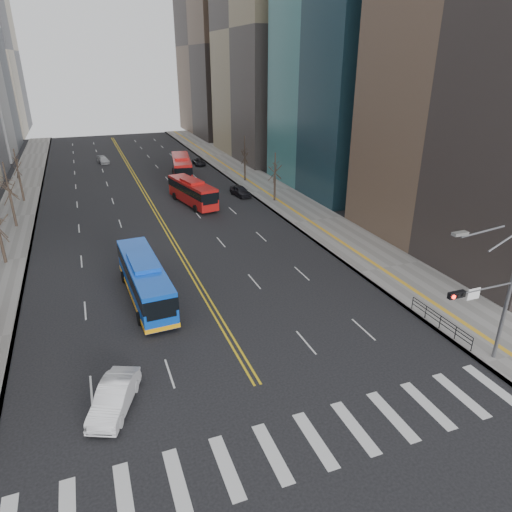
% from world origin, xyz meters
% --- Properties ---
extents(ground, '(220.00, 220.00, 0.00)m').
position_xyz_m(ground, '(0.00, 0.00, 0.00)').
color(ground, black).
extents(sidewalk_right, '(7.00, 130.00, 0.15)m').
position_xyz_m(sidewalk_right, '(17.50, 45.00, 0.07)').
color(sidewalk_right, gray).
rests_on(sidewalk_right, ground).
extents(sidewalk_left, '(5.00, 130.00, 0.15)m').
position_xyz_m(sidewalk_left, '(-16.50, 45.00, 0.07)').
color(sidewalk_left, gray).
rests_on(sidewalk_left, ground).
extents(crosswalk, '(26.70, 4.00, 0.01)m').
position_xyz_m(crosswalk, '(0.00, 0.00, 0.01)').
color(crosswalk, silver).
rests_on(crosswalk, ground).
extents(centerline, '(0.55, 100.00, 0.01)m').
position_xyz_m(centerline, '(0.00, 55.00, 0.01)').
color(centerline, gold).
rests_on(centerline, ground).
extents(office_towers, '(83.00, 134.00, 58.00)m').
position_xyz_m(office_towers, '(0.12, 68.51, 23.92)').
color(office_towers, gray).
rests_on(office_towers, ground).
extents(signal_mast, '(5.37, 0.37, 9.39)m').
position_xyz_m(signal_mast, '(13.77, 2.00, 4.86)').
color(signal_mast, slate).
rests_on(signal_mast, ground).
extents(pedestrian_railing, '(0.06, 6.06, 1.02)m').
position_xyz_m(pedestrian_railing, '(14.30, 6.00, 0.82)').
color(pedestrian_railing, black).
rests_on(pedestrian_railing, sidewalk_right).
extents(street_trees, '(35.20, 47.20, 7.60)m').
position_xyz_m(street_trees, '(-7.18, 34.55, 4.87)').
color(street_trees, '#2F231C').
rests_on(street_trees, ground).
extents(blue_bus, '(3.14, 11.90, 3.44)m').
position_xyz_m(blue_bus, '(-4.54, 18.23, 1.80)').
color(blue_bus, blue).
rests_on(blue_bus, ground).
extents(red_bus_near, '(4.44, 10.83, 3.36)m').
position_xyz_m(red_bus_near, '(5.23, 42.54, 1.88)').
color(red_bus_near, red).
rests_on(red_bus_near, ground).
extents(red_bus_far, '(4.57, 11.98, 3.70)m').
position_xyz_m(red_bus_far, '(7.04, 57.21, 2.05)').
color(red_bus_far, red).
rests_on(red_bus_far, ground).
extents(car_white, '(3.42, 5.03, 1.57)m').
position_xyz_m(car_white, '(-8.09, 6.00, 0.78)').
color(car_white, silver).
rests_on(car_white, ground).
extents(car_dark_mid, '(2.27, 4.47, 1.46)m').
position_xyz_m(car_dark_mid, '(12.50, 44.13, 0.73)').
color(car_dark_mid, black).
rests_on(car_dark_mid, ground).
extents(car_silver, '(2.32, 4.32, 1.19)m').
position_xyz_m(car_silver, '(-4.09, 74.31, 0.60)').
color(car_silver, '#AEAFB4').
rests_on(car_silver, ground).
extents(car_dark_far, '(2.02, 4.10, 1.12)m').
position_xyz_m(car_dark_far, '(12.19, 66.49, 0.56)').
color(car_dark_far, black).
rests_on(car_dark_far, ground).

